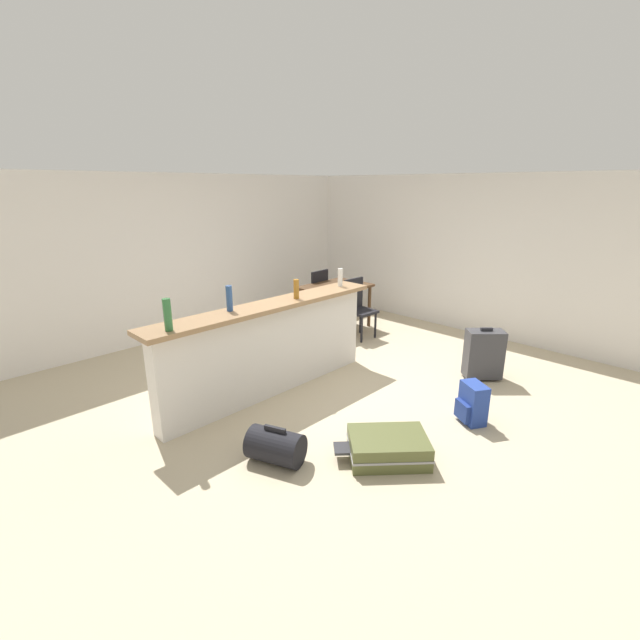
{
  "coord_description": "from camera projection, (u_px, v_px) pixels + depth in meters",
  "views": [
    {
      "loc": [
        -3.63,
        -3.29,
        2.33
      ],
      "look_at": [
        0.15,
        0.42,
        0.68
      ],
      "focal_mm": 24.53,
      "sensor_mm": 36.0,
      "label": 1
    }
  ],
  "objects": [
    {
      "name": "bottle_blue",
      "position": [
        229.0,
        298.0,
        4.5
      ],
      "size": [
        0.07,
        0.07,
        0.27
      ],
      "primitive_type": "cylinder",
      "color": "#284C89",
      "rests_on": "bar_countertop"
    },
    {
      "name": "wall_back",
      "position": [
        197.0,
        255.0,
        7.04
      ],
      "size": [
        6.6,
        0.1,
        2.5
      ],
      "primitive_type": "cube",
      "color": "silver",
      "rests_on": "ground_plane"
    },
    {
      "name": "suitcase_upright_charcoal",
      "position": [
        484.0,
        354.0,
        5.39
      ],
      "size": [
        0.48,
        0.48,
        0.67
      ],
      "color": "#38383D",
      "rests_on": "ground_plane"
    },
    {
      "name": "dining_chair_far_side",
      "position": [
        316.0,
        293.0,
        7.62
      ],
      "size": [
        0.42,
        0.42,
        0.93
      ],
      "color": "black",
      "rests_on": "ground_plane"
    },
    {
      "name": "duffel_bag_black",
      "position": [
        276.0,
        446.0,
        3.8
      ],
      "size": [
        0.45,
        0.56,
        0.34
      ],
      "color": "black",
      "rests_on": "ground_plane"
    },
    {
      "name": "ground_plane",
      "position": [
        336.0,
        385.0,
        5.37
      ],
      "size": [
        13.0,
        13.0,
        0.05
      ],
      "primitive_type": "cube",
      "color": "#BCAD8E"
    },
    {
      "name": "dining_chair_near_partition",
      "position": [
        358.0,
        305.0,
        6.87
      ],
      "size": [
        0.42,
        0.42,
        0.93
      ],
      "color": "black",
      "rests_on": "ground_plane"
    },
    {
      "name": "bottle_white",
      "position": [
        340.0,
        277.0,
        5.61
      ],
      "size": [
        0.06,
        0.06,
        0.23
      ],
      "primitive_type": "cylinder",
      "color": "silver",
      "rests_on": "bar_countertop"
    },
    {
      "name": "backpack_blue",
      "position": [
        472.0,
        404.0,
        4.43
      ],
      "size": [
        0.33,
        0.33,
        0.42
      ],
      "color": "#233D93",
      "rests_on": "ground_plane"
    },
    {
      "name": "partition_half_wall",
      "position": [
        271.0,
        351.0,
        4.98
      ],
      "size": [
        2.8,
        0.2,
        1.02
      ],
      "primitive_type": "cube",
      "color": "silver",
      "rests_on": "ground_plane"
    },
    {
      "name": "bottle_amber",
      "position": [
        296.0,
        289.0,
        5.0
      ],
      "size": [
        0.06,
        0.06,
        0.22
      ],
      "primitive_type": "cylinder",
      "color": "#9E661E",
      "rests_on": "bar_countertop"
    },
    {
      "name": "wall_right",
      "position": [
        447.0,
        252.0,
        7.28
      ],
      "size": [
        0.1,
        6.0,
        2.5
      ],
      "primitive_type": "cube",
      "color": "silver",
      "rests_on": "ground_plane"
    },
    {
      "name": "bottle_green",
      "position": [
        168.0,
        315.0,
        3.88
      ],
      "size": [
        0.07,
        0.07,
        0.3
      ],
      "primitive_type": "cylinder",
      "color": "#2D6B38",
      "rests_on": "bar_countertop"
    },
    {
      "name": "suitcase_flat_olive",
      "position": [
        388.0,
        447.0,
        3.86
      ],
      "size": [
        0.84,
        0.83,
        0.22
      ],
      "color": "#51562D",
      "rests_on": "ground_plane"
    },
    {
      "name": "dining_table",
      "position": [
        335.0,
        291.0,
        7.23
      ],
      "size": [
        1.1,
        0.8,
        0.74
      ],
      "color": "#4C331E",
      "rests_on": "ground_plane"
    },
    {
      "name": "bar_countertop",
      "position": [
        269.0,
        306.0,
        4.82
      ],
      "size": [
        2.96,
        0.4,
        0.05
      ],
      "primitive_type": "cube",
      "color": "#93704C",
      "rests_on": "partition_half_wall"
    }
  ]
}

